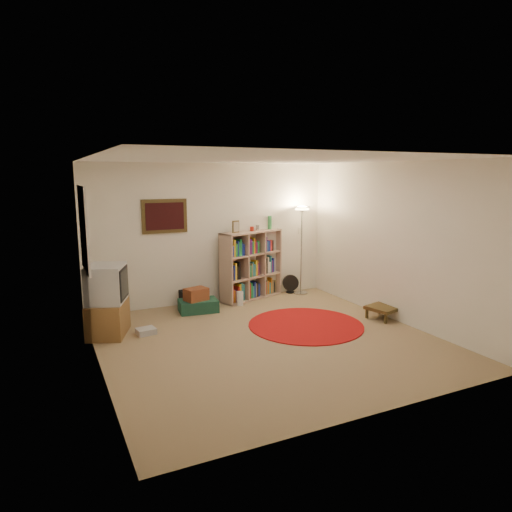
{
  "coord_description": "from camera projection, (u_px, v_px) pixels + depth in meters",
  "views": [
    {
      "loc": [
        -2.79,
        -5.45,
        2.3
      ],
      "look_at": [
        0.1,
        0.6,
        1.1
      ],
      "focal_mm": 32.0,
      "sensor_mm": 36.0,
      "label": 1
    }
  ],
  "objects": [
    {
      "name": "red_rug",
      "position": [
        306.0,
        325.0,
        7.05
      ],
      "size": [
        1.78,
        1.78,
        0.02
      ],
      "color": "#940A0C",
      "rests_on": "ground"
    },
    {
      "name": "suitcase",
      "position": [
        198.0,
        306.0,
        7.74
      ],
      "size": [
        0.68,
        0.49,
        0.21
      ],
      "rotation": [
        0.0,
        0.0,
        -0.12
      ],
      "color": "#163C2D",
      "rests_on": "ground"
    },
    {
      "name": "bookshelf",
      "position": [
        250.0,
        266.0,
        8.49
      ],
      "size": [
        1.32,
        0.75,
        1.53
      ],
      "rotation": [
        0.0,
        0.0,
        0.33
      ],
      "color": "tan",
      "rests_on": "ground"
    },
    {
      "name": "paper_towel",
      "position": [
        240.0,
        298.0,
        8.11
      ],
      "size": [
        0.14,
        0.14,
        0.25
      ],
      "rotation": [
        0.0,
        0.0,
        0.16
      ],
      "color": "silver",
      "rests_on": "ground"
    },
    {
      "name": "side_table",
      "position": [
        383.0,
        308.0,
        7.35
      ],
      "size": [
        0.54,
        0.54,
        0.21
      ],
      "rotation": [
        0.0,
        0.0,
        0.25
      ],
      "color": "#3B2D14",
      "rests_on": "ground"
    },
    {
      "name": "duffel_bag",
      "position": [
        191.0,
        297.0,
        8.14
      ],
      "size": [
        0.41,
        0.35,
        0.28
      ],
      "rotation": [
        0.0,
        0.0,
        0.04
      ],
      "color": "black",
      "rests_on": "ground"
    },
    {
      "name": "floor_lamp",
      "position": [
        302.0,
        221.0,
        8.69
      ],
      "size": [
        0.41,
        0.41,
        1.71
      ],
      "rotation": [
        0.0,
        0.0,
        0.27
      ],
      "color": "#ABADAF",
      "rests_on": "ground"
    },
    {
      "name": "floor_fan",
      "position": [
        291.0,
        284.0,
        8.95
      ],
      "size": [
        0.32,
        0.22,
        0.36
      ],
      "rotation": [
        0.0,
        0.0,
        -0.37
      ],
      "color": "black",
      "rests_on": "ground"
    },
    {
      "name": "wicker_basket",
      "position": [
        196.0,
        294.0,
        7.68
      ],
      "size": [
        0.42,
        0.35,
        0.21
      ],
      "rotation": [
        0.0,
        0.0,
        0.27
      ],
      "color": "brown",
      "rests_on": "suitcase"
    },
    {
      "name": "dvd_box",
      "position": [
        146.0,
        331.0,
        6.66
      ],
      "size": [
        0.29,
        0.25,
        0.09
      ],
      "rotation": [
        0.0,
        0.0,
        0.13
      ],
      "color": "#B2B2B7",
      "rests_on": "ground"
    },
    {
      "name": "room",
      "position": [
        263.0,
        252.0,
        6.23
      ],
      "size": [
        4.54,
        4.54,
        2.54
      ],
      "color": "#897050",
      "rests_on": "ground"
    },
    {
      "name": "tv_stand",
      "position": [
        107.0,
        302.0,
        6.56
      ],
      "size": [
        0.72,
        0.84,
        1.03
      ],
      "rotation": [
        0.0,
        0.0,
        -0.37
      ],
      "color": "brown",
      "rests_on": "ground"
    }
  ]
}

